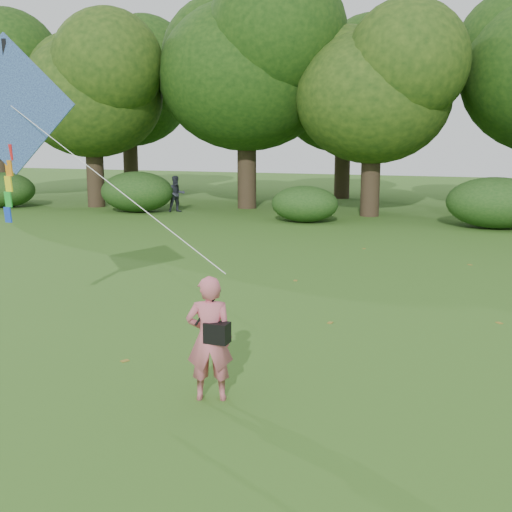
% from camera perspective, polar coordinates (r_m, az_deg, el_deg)
% --- Properties ---
extents(ground, '(100.00, 100.00, 0.00)m').
position_cam_1_polar(ground, '(8.38, -3.24, -12.64)').
color(ground, '#265114').
rests_on(ground, ground).
extents(man_kite_flyer, '(0.69, 0.58, 1.61)m').
position_cam_1_polar(man_kite_flyer, '(8.14, -4.15, -7.31)').
color(man_kite_flyer, '#C95E6D').
rests_on(man_kite_flyer, ground).
extents(bystander_left, '(0.99, 0.98, 1.61)m').
position_cam_1_polar(bystander_left, '(28.86, -7.08, 5.49)').
color(bystander_left, '#292C37').
rests_on(bystander_left, ground).
extents(crossbody_bag, '(0.43, 0.20, 0.67)m').
position_cam_1_polar(crossbody_bag, '(8.03, -3.50, -6.75)').
color(crossbody_bag, black).
rests_on(crossbody_bag, ground).
extents(flying_kite, '(5.54, 1.76, 3.26)m').
position_cam_1_polar(flying_kite, '(11.31, -20.98, 12.14)').
color(flying_kite, '#2751AC').
rests_on(flying_kite, ground).
extents(tree_line, '(54.70, 15.30, 9.48)m').
position_cam_1_polar(tree_line, '(30.02, 18.60, 14.40)').
color(tree_line, '#3A2D1E').
rests_on(tree_line, ground).
extents(shrub_band, '(39.15, 3.22, 1.88)m').
position_cam_1_polar(shrub_band, '(25.05, 11.92, 4.71)').
color(shrub_band, '#264919').
rests_on(shrub_band, ground).
extents(fallen_leaves, '(11.64, 13.42, 0.01)m').
position_cam_1_polar(fallen_leaves, '(12.92, 7.91, -4.32)').
color(fallen_leaves, olive).
rests_on(fallen_leaves, ground).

